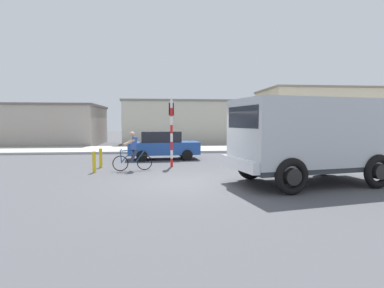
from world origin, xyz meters
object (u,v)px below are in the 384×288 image
(car_red_near, at_px, (163,145))
(bollard_near, at_px, (94,162))
(bollard_far, at_px, (101,158))
(cyclist, at_px, (133,151))
(traffic_light_pole, at_px, (171,123))
(truck_foreground, at_px, (310,136))

(car_red_near, distance_m, bollard_near, 5.25)
(car_red_near, distance_m, bollard_far, 4.16)
(cyclist, relative_size, traffic_light_pole, 0.54)
(truck_foreground, xyz_separation_m, bollard_far, (-7.95, 4.51, -1.22))
(bollard_near, height_order, bollard_far, same)
(truck_foreground, height_order, bollard_near, truck_foreground)
(cyclist, relative_size, car_red_near, 0.42)
(traffic_light_pole, bearing_deg, bollard_far, -179.48)
(car_red_near, bearing_deg, bollard_near, -123.74)
(bollard_far, bearing_deg, bollard_near, -90.00)
(cyclist, height_order, car_red_near, cyclist)
(bollard_near, bearing_deg, cyclist, 13.07)
(cyclist, distance_m, bollard_far, 1.94)
(traffic_light_pole, xyz_separation_m, bollard_near, (-3.32, -1.43, -1.62))
(truck_foreground, bearing_deg, bollard_near, 158.61)
(cyclist, xyz_separation_m, bollard_far, (-1.59, 1.03, -0.41))
(bollard_near, distance_m, bollard_far, 1.40)
(truck_foreground, height_order, traffic_light_pole, traffic_light_pole)
(traffic_light_pole, bearing_deg, bollard_near, -156.71)
(cyclist, height_order, bollard_near, cyclist)
(truck_foreground, height_order, car_red_near, truck_foreground)
(truck_foreground, distance_m, cyclist, 7.30)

